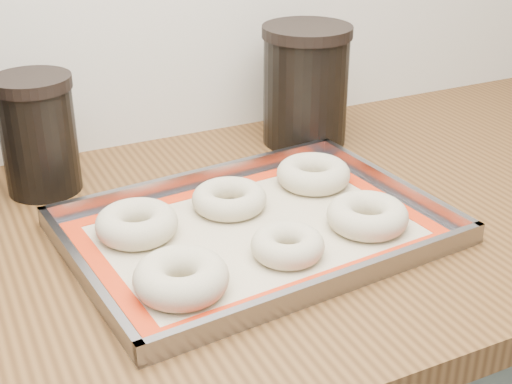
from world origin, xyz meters
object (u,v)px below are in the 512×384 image
bagel_back_mid (229,199)px  canister_mid (38,134)px  bagel_front_mid (288,245)px  canister_right (306,85)px  bagel_front_left (181,277)px  bagel_back_right (313,174)px  bagel_back_left (137,224)px  baking_tray (256,229)px  bagel_front_right (367,216)px

bagel_back_mid → canister_mid: canister_mid is taller
bagel_front_mid → canister_right: bearing=57.6°
bagel_back_mid → bagel_front_mid: bearing=-85.0°
bagel_front_left → bagel_back_right: 0.32m
canister_mid → bagel_back_mid: bearing=-40.8°
bagel_back_mid → bagel_back_right: 0.14m
bagel_front_mid → bagel_back_left: bagel_back_left is taller
baking_tray → bagel_front_mid: size_ratio=5.53×
baking_tray → bagel_back_mid: bagel_back_mid is taller
bagel_back_mid → baking_tray: bearing=-85.4°
baking_tray → canister_mid: bearing=130.6°
bagel_front_mid → bagel_back_mid: size_ratio=0.88×
bagel_front_mid → bagel_front_left: bearing=-173.9°
bagel_back_left → bagel_back_mid: size_ratio=1.03×
bagel_front_left → bagel_back_mid: size_ratio=1.05×
canister_right → bagel_back_left: bearing=-150.9°
bagel_front_left → bagel_front_right: (0.26, 0.03, -0.00)m
bagel_back_mid → canister_right: bearing=39.6°
bagel_front_mid → baking_tray: bearing=95.5°
bagel_back_left → canister_right: size_ratio=0.54×
canister_mid → baking_tray: bearing=-49.4°
bagel_front_mid → bagel_back_mid: bearing=95.0°
bagel_front_right → bagel_back_left: size_ratio=1.01×
baking_tray → bagel_front_right: bagel_front_right is taller
canister_right → canister_mid: bearing=179.7°
bagel_front_left → bagel_back_left: bagel_front_left is taller
bagel_back_right → canister_right: 0.19m
bagel_front_left → bagel_back_right: bagel_front_left is taller
bagel_back_left → bagel_back_mid: 0.13m
bagel_back_mid → canister_mid: (-0.21, 0.18, 0.06)m
bagel_front_mid → canister_right: canister_right is taller
bagel_front_mid → canister_mid: size_ratio=0.53×
bagel_front_mid → bagel_front_right: 0.13m
baking_tray → bagel_back_right: 0.16m
bagel_back_left → baking_tray: bearing=-21.1°
baking_tray → bagel_back_left: bagel_back_left is taller
bagel_back_right → canister_right: canister_right is taller
bagel_back_mid → bagel_back_right: (0.14, 0.02, 0.00)m
bagel_front_mid → bagel_back_right: size_ratio=0.84×
canister_mid → bagel_front_left: bearing=-76.4°
canister_right → baking_tray: bearing=-130.2°
bagel_back_mid → bagel_back_right: bearing=6.6°
baking_tray → canister_mid: size_ratio=2.91×
bagel_front_left → bagel_back_mid: 0.20m
bagel_front_left → bagel_front_mid: 0.14m
baking_tray → bagel_front_mid: bearing=-84.5°
bagel_back_mid → bagel_front_right: bearing=-42.0°
canister_mid → canister_right: canister_right is taller
bagel_front_mid → bagel_front_right: bearing=8.2°
bagel_back_left → canister_mid: canister_mid is taller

